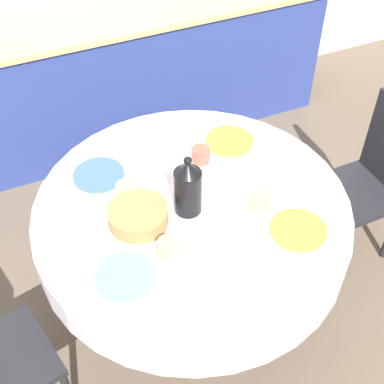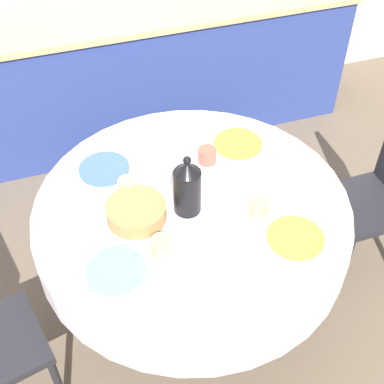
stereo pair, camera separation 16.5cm
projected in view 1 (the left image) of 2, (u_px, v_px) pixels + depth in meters
ground_plane at (192, 301)px, 2.95m from camera, size 12.00×12.00×0.00m
kitchen_counter at (97, 81)px, 3.66m from camera, size 3.24×0.64×0.94m
dining_table at (192, 223)px, 2.49m from camera, size 1.44×1.44×0.77m
chair_left at (371, 177)px, 2.90m from camera, size 0.40×0.40×0.96m
plate_near_left at (125, 276)px, 2.11m from camera, size 0.24×0.24×0.01m
cup_near_left at (168, 248)px, 2.18m from camera, size 0.09×0.09×0.08m
plate_near_right at (298, 230)px, 2.29m from camera, size 0.24×0.24×0.01m
cup_near_right at (260, 202)px, 2.36m from camera, size 0.09×0.09×0.08m
plate_far_left at (99, 175)px, 2.53m from camera, size 0.24×0.24×0.01m
cup_far_left at (126, 191)px, 2.41m from camera, size 0.09×0.09×0.08m
plate_far_right at (229, 141)px, 2.71m from camera, size 0.24×0.24×0.01m
cup_far_right at (201, 155)px, 2.59m from camera, size 0.09×0.09×0.08m
coffee_carafe at (188, 188)px, 2.29m from camera, size 0.12×0.12×0.31m
teapot at (153, 168)px, 2.46m from camera, size 0.20×0.14×0.19m
bread_basket at (138, 215)px, 2.31m from camera, size 0.26×0.26×0.08m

